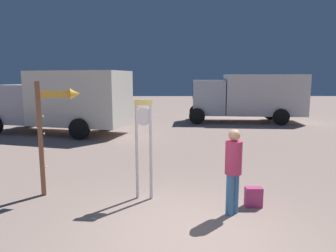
% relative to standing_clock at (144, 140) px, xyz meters
% --- Properties ---
extents(ground_plane, '(80.00, 80.00, 0.00)m').
position_rel_standing_clock_xyz_m(ground_plane, '(0.88, -1.67, -1.29)').
color(ground_plane, gray).
extents(standing_clock, '(0.39, 0.14, 2.13)m').
position_rel_standing_clock_xyz_m(standing_clock, '(0.00, 0.00, 0.00)').
color(standing_clock, silver).
rests_on(standing_clock, ground_plane).
extents(arrow_sign, '(0.93, 0.51, 2.52)m').
position_rel_standing_clock_xyz_m(arrow_sign, '(-2.00, 0.31, 0.39)').
color(arrow_sign, '#905A3F').
rests_on(arrow_sign, ground_plane).
extents(person_near_clock, '(0.32, 0.32, 1.65)m').
position_rel_standing_clock_xyz_m(person_near_clock, '(1.73, -0.79, -0.37)').
color(person_near_clock, teal).
rests_on(person_near_clock, ground_plane).
extents(backpack, '(0.34, 0.22, 0.40)m').
position_rel_standing_clock_xyz_m(backpack, '(2.24, -0.46, -1.09)').
color(backpack, '#B7376B').
rests_on(backpack, ground_plane).
extents(box_truck_near, '(6.86, 4.08, 2.91)m').
position_rel_standing_clock_xyz_m(box_truck_near, '(-4.22, 8.03, 0.29)').
color(box_truck_near, silver).
rests_on(box_truck_near, ground_plane).
extents(box_truck_far, '(6.80, 3.03, 2.79)m').
position_rel_standing_clock_xyz_m(box_truck_far, '(5.41, 11.81, 0.26)').
color(box_truck_far, silver).
rests_on(box_truck_far, ground_plane).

